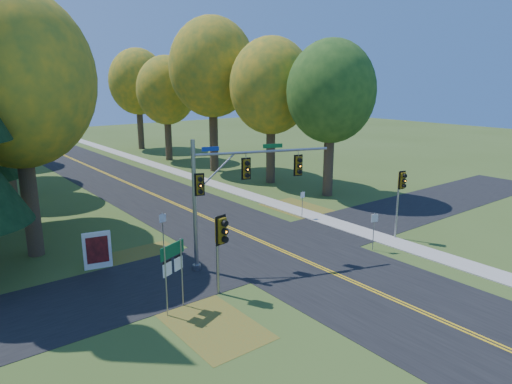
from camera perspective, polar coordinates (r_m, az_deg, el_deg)
ground at (r=25.37m, az=5.22°, el=-8.18°), size 160.00×160.00×0.00m
road_main at (r=25.37m, az=5.22°, el=-8.16°), size 8.00×160.00×0.02m
road_cross at (r=26.75m, az=2.28°, el=-6.92°), size 60.00×6.00×0.02m
centerline_left at (r=25.30m, az=5.05°, el=-8.18°), size 0.10×160.00×0.01m
centerline_right at (r=25.42m, az=5.39°, el=-8.07°), size 0.10×160.00×0.01m
sidewalk_east at (r=29.70m, az=14.05°, el=-5.16°), size 1.60×160.00×0.06m
leaf_patch_w_near at (r=25.06m, az=-12.36°, el=-8.73°), size 4.00×6.00×0.00m
leaf_patch_e at (r=33.92m, az=6.73°, el=-2.48°), size 3.50×8.00×0.00m
leaf_patch_w_far at (r=19.07m, az=-5.62°, el=-16.05°), size 3.00×5.00×0.00m
tree_w_a at (r=26.94m, az=-27.75°, el=12.30°), size 8.00×8.00×14.15m
tree_e_a at (r=37.94m, az=9.36°, el=12.22°), size 7.20×7.20×12.73m
tree_e_b at (r=42.47m, az=1.91°, el=13.04°), size 7.60×7.60×13.33m
tree_w_c at (r=42.11m, az=-29.26°, el=10.02°), size 6.80×6.80×11.91m
tree_e_c at (r=48.40m, az=-5.47°, el=15.18°), size 8.80×8.80×15.79m
tree_e_d at (r=56.07m, az=-11.13°, el=12.32°), size 7.00×7.00×12.32m
tree_e_e at (r=66.26m, az=-14.54°, el=13.17°), size 7.80×7.80×13.74m
traffic_mast at (r=22.99m, az=-3.26°, el=0.82°), size 7.04×2.61×6.71m
east_signal_pole at (r=28.56m, az=17.66°, el=0.51°), size 0.49×0.57×4.25m
ped_signal_pole at (r=20.17m, az=-4.43°, el=-5.56°), size 0.59×0.69×3.77m
route_sign_cluster at (r=19.33m, az=-10.34°, el=-8.69°), size 1.33×0.58×3.06m
info_kiosk at (r=25.00m, az=-19.22°, el=-6.90°), size 1.41×0.51×1.94m
reg_sign_e_north at (r=32.01m, az=5.83°, el=-0.97°), size 0.37×0.05×1.96m
reg_sign_e_south at (r=26.70m, az=14.55°, el=-3.99°), size 0.41×0.18×2.22m
reg_sign_w at (r=26.26m, az=-11.57°, el=-4.06°), size 0.43×0.09×2.25m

